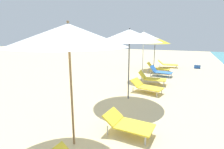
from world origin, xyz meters
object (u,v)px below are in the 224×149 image
Objects in this scene: lounger_fifth_shoreside at (146,86)px; cooler_box at (197,66)px; umbrella_farthest at (155,40)px; lounger_sixth_shoreside at (160,71)px; lounger_farthest_shoreside at (167,64)px; lounger_fourth_shoreside at (128,124)px; umbrella_fifth at (129,36)px; lounger_farthest_inland at (158,68)px; umbrella_fourth at (69,35)px; umbrella_sixth at (144,36)px; lounger_sixth_inland at (151,78)px.

cooler_box is at bearing 85.18° from lounger_fifth_shoreside.
lounger_fifth_shoreside is 3.13× the size of cooler_box.
lounger_sixth_shoreside is at bearing -68.98° from umbrella_farthest.
lounger_sixth_shoreside is 3.46m from lounger_farthest_shoreside.
lounger_fourth_shoreside is at bearing -72.30° from lounger_fifth_shoreside.
lounger_fifth_shoreside is at bearing -84.90° from lounger_sixth_shoreside.
umbrella_farthest is at bearing 92.82° from umbrella_fifth.
lounger_fifth_shoreside is 0.98× the size of lounger_farthest_inland.
umbrella_fifth is 1.84× the size of lounger_farthest_inland.
lounger_fifth_shoreside is 7.11m from lounger_farthest_shoreside.
lounger_fifth_shoreside is at bearing 82.19° from umbrella_fourth.
umbrella_farthest is 2.30m from lounger_farthest_inland.
umbrella_fourth reaches higher than umbrella_fifth.
umbrella_sixth is at bearing -90.54° from umbrella_farthest.
umbrella_fourth reaches higher than umbrella_sixth.
umbrella_fifth reaches higher than cooler_box.
umbrella_sixth reaches higher than lounger_sixth_inland.
umbrella_farthest reaches higher than lounger_sixth_inland.
lounger_fourth_shoreside is at bearing -88.74° from lounger_sixth_inland.
umbrella_fourth is at bearing -92.54° from umbrella_fifth.
lounger_sixth_shoreside reaches higher than lounger_farthest_shoreside.
umbrella_fifth is at bearing 87.46° from umbrella_fourth.
lounger_sixth_inland is 4.81m from umbrella_farthest.
umbrella_fourth is at bearing -86.20° from lounger_fifth_shoreside.
lounger_farthest_inland is (-0.69, 8.20, 0.06)m from lounger_fourth_shoreside.
umbrella_fourth is 12.72m from cooler_box.
umbrella_sixth is at bearing -121.31° from cooler_box.
lounger_fifth_shoreside is 4.61m from lounger_farthest_inland.
umbrella_fifth is 3.65m from umbrella_sixth.
lounger_sixth_inland is at bearing -110.87° from cooler_box.
umbrella_fifth is 1.13× the size of umbrella_farthest.
umbrella_farthest reaches higher than lounger_farthest_shoreside.
umbrella_farthest reaches higher than lounger_fourth_shoreside.
lounger_fourth_shoreside reaches higher than cooler_box.
umbrella_fourth is 10.44m from umbrella_farthest.
umbrella_fourth is at bearing -103.26° from cooler_box.
umbrella_fourth is 1.13× the size of umbrella_farthest.
lounger_fifth_shoreside is 6.22m from umbrella_farthest.
umbrella_farthest is at bearing 116.67° from lounger_sixth_shoreside.
umbrella_fifth reaches higher than lounger_fifth_shoreside.
lounger_farthest_shoreside is (0.04, 7.11, -0.01)m from lounger_fifth_shoreside.
umbrella_fourth is 11.90m from lounger_farthest_shoreside.
lounger_farthest_shoreside is at bearing 101.32° from lounger_fifth_shoreside.
lounger_fourth_shoreside is 0.86× the size of lounger_fifth_shoreside.
lounger_sixth_shoreside is (0.66, 8.21, -2.21)m from umbrella_fourth.
lounger_fourth_shoreside is 3.63m from lounger_fifth_shoreside.
umbrella_sixth reaches higher than lounger_farthest_shoreside.
lounger_fifth_shoreside reaches higher than cooler_box.
lounger_fifth_shoreside is at bearing -85.66° from lounger_farthest_inland.
lounger_sixth_inland is (-0.47, 5.10, 0.05)m from lounger_fourth_shoreside.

